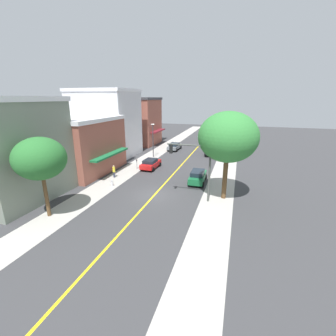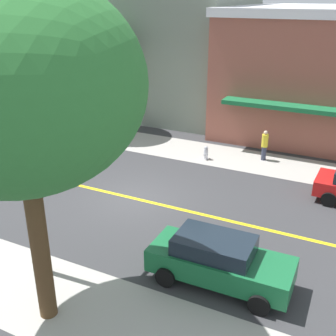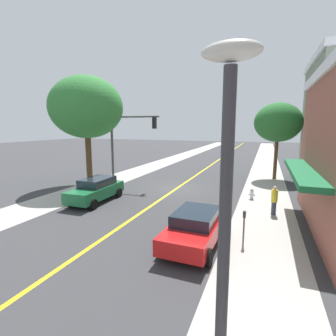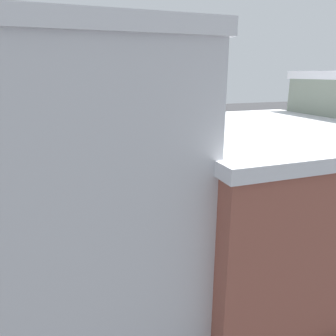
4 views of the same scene
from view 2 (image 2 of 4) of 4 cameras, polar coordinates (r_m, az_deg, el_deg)
The scene contains 12 objects.
ground_plane at distance 18.54m, azimuth -4.61°, elevation -4.17°, with size 140.00×140.00×0.00m, color #38383A.
sidewalk_left at distance 24.01m, azimuth 3.58°, elevation 2.30°, with size 3.27×126.00×0.01m, color #ADA8A0.
sidewalk_right at distance 14.15m, azimuth -19.10°, elevation -14.97°, with size 3.27×126.00×0.01m, color #ADA8A0.
road_centerline_stripe at distance 18.54m, azimuth -4.61°, elevation -4.17°, with size 0.20×126.00×0.00m, color yellow.
pale_office_building at distance 31.90m, azimuth 1.48°, elevation 17.00°, with size 10.27×9.66×10.33m.
tan_rowhouse at distance 29.28m, azimuth 19.91°, elevation 12.54°, with size 12.97×11.07×7.66m.
street_tree_left_near at distance 26.86m, azimuth -9.97°, elevation 15.87°, with size 4.25×4.25×7.13m.
street_tree_right_corner at distance 10.08m, azimuth -19.90°, elevation 10.52°, with size 5.89×5.89×8.99m.
fire_hydrant at distance 22.77m, azimuth 5.20°, elevation 2.08°, with size 0.44×0.24×0.75m.
traffic_light_mast at distance 13.54m, azimuth -14.05°, elevation 3.57°, with size 4.49×0.32×6.04m.
green_sedan_right_curb at distance 13.19m, azimuth 6.95°, elevation -12.38°, with size 2.01×4.44×1.57m.
pedestrian_yellow_shirt at distance 23.02m, azimuth 13.05°, elevation 3.13°, with size 0.34×0.34×1.65m.
Camera 2 is at (14.08, 8.70, 8.37)m, focal length 44.63 mm.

